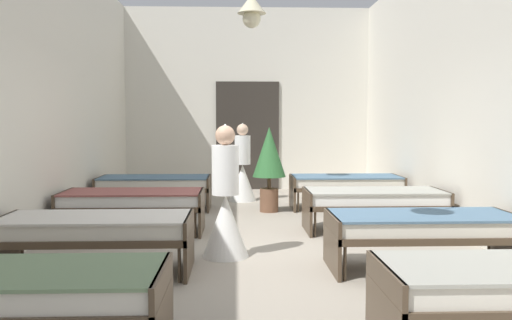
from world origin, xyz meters
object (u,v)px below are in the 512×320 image
bed_left_row_1 (95,229)px  potted_plant (269,158)px  nurse_mid_aisle (243,173)px  bed_right_row_1 (423,227)px  bed_right_row_2 (374,200)px  bed_left_row_0 (15,290)px  bed_left_row_2 (133,201)px  bed_left_row_3 (155,184)px  nurse_near_aisle (225,210)px  bed_right_row_3 (346,183)px

bed_left_row_1 → potted_plant: 4.06m
bed_left_row_1 → nurse_mid_aisle: 5.00m
bed_right_row_1 → bed_right_row_2: size_ratio=1.00×
bed_right_row_1 → bed_left_row_0: bearing=-150.1°
bed_left_row_2 → nurse_mid_aisle: bearing=62.0°
bed_left_row_2 → bed_left_row_3: same height
bed_right_row_1 → bed_right_row_2: 1.90m
bed_left_row_2 → potted_plant: potted_plant is taller
bed_left_row_2 → bed_left_row_3: bearing=90.0°
potted_plant → bed_left_row_3: bearing=172.0°
nurse_near_aisle → bed_right_row_2: bearing=64.2°
bed_left_row_3 → bed_right_row_3: same height
nurse_near_aisle → nurse_mid_aisle: (0.24, 4.17, 0.00)m
nurse_near_aisle → bed_right_row_1: bearing=14.9°
bed_right_row_3 → bed_right_row_2: bearing=-90.0°
bed_left_row_1 → nurse_near_aisle: nurse_near_aisle is taller
bed_right_row_1 → bed_left_row_2: same height
bed_right_row_1 → bed_left_row_3: same height
nurse_mid_aisle → bed_right_row_1: bearing=135.0°
bed_left_row_1 → nurse_mid_aisle: nurse_mid_aisle is taller
bed_right_row_2 → bed_left_row_1: bearing=-150.1°
bed_left_row_0 → potted_plant: size_ratio=1.33×
potted_plant → bed_right_row_3: bearing=11.5°
nurse_near_aisle → nurse_mid_aisle: bearing=118.0°
bed_left_row_1 → bed_right_row_3: 5.03m
bed_right_row_2 → bed_left_row_3: bearing=150.1°
bed_left_row_3 → nurse_near_aisle: size_ratio=1.28×
bed_left_row_1 → bed_left_row_3: 3.80m
bed_left_row_2 → potted_plant: 2.58m
bed_left_row_0 → bed_left_row_1: (0.00, 1.90, 0.00)m
bed_right_row_3 → nurse_mid_aisle: 2.03m
nurse_near_aisle → bed_right_row_3: bearing=89.0°
bed_right_row_1 → nurse_near_aisle: size_ratio=1.28×
bed_left_row_0 → nurse_near_aisle: nurse_near_aisle is taller
bed_left_row_0 → bed_right_row_1: size_ratio=1.00×
nurse_mid_aisle → bed_left_row_0: bearing=101.6°
potted_plant → bed_left_row_1: bearing=-119.0°
bed_left_row_3 → nurse_near_aisle: (1.28, -3.21, 0.09)m
nurse_near_aisle → potted_plant: nurse_near_aisle is taller
bed_left_row_0 → bed_right_row_2: same height
bed_right_row_1 → bed_left_row_2: 3.81m
bed_left_row_3 → nurse_mid_aisle: 1.80m
bed_right_row_3 → potted_plant: bearing=-168.5°
bed_right_row_3 → nurse_near_aisle: nurse_near_aisle is taller
bed_left_row_1 → bed_right_row_2: same height
bed_right_row_2 → nurse_mid_aisle: 3.37m
bed_right_row_3 → potted_plant: potted_plant is taller
potted_plant → nurse_near_aisle: bearing=-102.8°
bed_right_row_2 → nurse_near_aisle: (-2.02, -1.31, 0.09)m
bed_left_row_2 → nurse_near_aisle: size_ratio=1.28×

